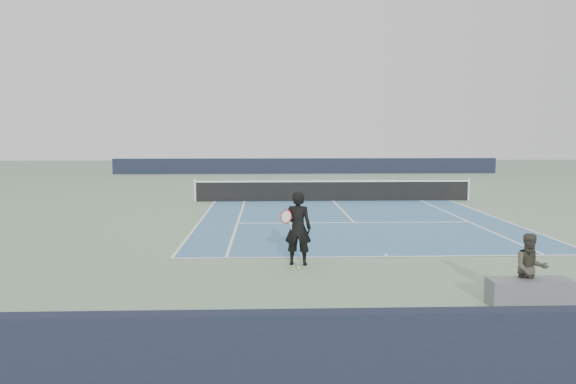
{
  "coord_description": "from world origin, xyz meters",
  "views": [
    {
      "loc": [
        -3.07,
        -25.86,
        3.16
      ],
      "look_at": [
        -2.34,
        -6.31,
        1.1
      ],
      "focal_mm": 35.0,
      "sensor_mm": 36.0,
      "label": 1
    }
  ],
  "objects_px": {
    "tennis_player": "(298,228)",
    "spectator_bench": "(530,279)",
    "tennis_net": "(333,190)",
    "tennis_ball": "(298,268)"
  },
  "relations": [
    {
      "from": "tennis_net",
      "to": "tennis_player",
      "type": "distance_m",
      "value": 12.84
    },
    {
      "from": "tennis_player",
      "to": "tennis_net",
      "type": "bearing_deg",
      "value": 79.5
    },
    {
      "from": "spectator_bench",
      "to": "tennis_net",
      "type": "bearing_deg",
      "value": 96.31
    },
    {
      "from": "tennis_net",
      "to": "tennis_ball",
      "type": "relative_size",
      "value": 184.94
    },
    {
      "from": "tennis_player",
      "to": "spectator_bench",
      "type": "distance_m",
      "value": 5.3
    },
    {
      "from": "tennis_ball",
      "to": "spectator_bench",
      "type": "bearing_deg",
      "value": -34.9
    },
    {
      "from": "tennis_player",
      "to": "spectator_bench",
      "type": "xyz_separation_m",
      "value": [
        4.1,
        -3.33,
        -0.42
      ]
    },
    {
      "from": "tennis_ball",
      "to": "spectator_bench",
      "type": "relative_size",
      "value": 0.04
    },
    {
      "from": "tennis_net",
      "to": "tennis_player",
      "type": "relative_size",
      "value": 7.21
    },
    {
      "from": "tennis_net",
      "to": "spectator_bench",
      "type": "distance_m",
      "value": 16.04
    }
  ]
}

